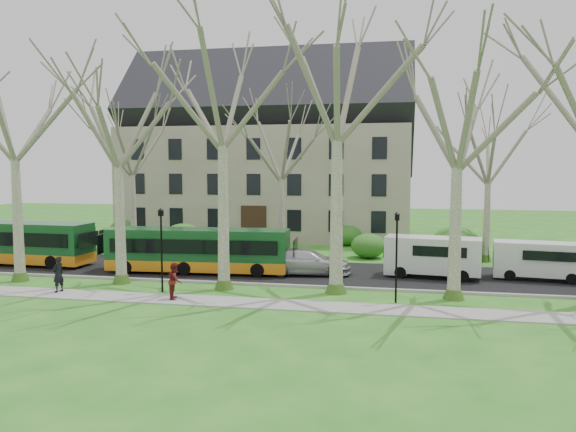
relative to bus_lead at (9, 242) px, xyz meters
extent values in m
plane|color=#2A7421|center=(19.46, -4.79, -1.50)|extent=(120.00, 120.00, 0.00)
cube|color=gray|center=(19.46, -7.29, -1.47)|extent=(70.00, 2.00, 0.06)
cube|color=black|center=(19.46, 0.71, -1.47)|extent=(80.00, 8.00, 0.06)
cube|color=#A5A39E|center=(19.46, -3.29, -1.43)|extent=(80.00, 0.25, 0.14)
cube|color=gray|center=(13.46, 19.21, 3.50)|extent=(26.00, 12.00, 10.00)
cylinder|color=black|center=(13.46, -5.79, 0.50)|extent=(0.10, 0.10, 4.00)
cube|color=black|center=(13.46, -5.79, 2.65)|extent=(0.22, 0.22, 0.30)
cylinder|color=black|center=(25.46, -5.79, 0.50)|extent=(0.10, 0.10, 4.00)
cube|color=black|center=(25.46, -5.79, 2.65)|extent=(0.22, 0.22, 0.30)
ellipsoid|color=#1B5F1F|center=(3.46, 7.21, -0.50)|extent=(2.60, 2.60, 2.00)
ellipsoid|color=#1B5F1F|center=(9.46, 7.21, -0.50)|extent=(2.60, 2.60, 2.00)
ellipsoid|color=#1B5F1F|center=(23.46, 7.21, -0.50)|extent=(2.60, 2.60, 2.00)
ellipsoid|color=#1B5F1F|center=(29.46, 7.21, -0.50)|extent=(2.60, 2.60, 2.00)
ellipsoid|color=#1B5F1F|center=(1.46, 13.21, -0.50)|extent=(2.60, 2.60, 2.00)
ellipsoid|color=#1B5F1F|center=(21.46, 13.21, -0.50)|extent=(2.60, 2.60, 2.00)
imported|color=silver|center=(20.16, 0.12, -0.67)|extent=(5.59, 2.93, 1.55)
imported|color=black|center=(8.26, -7.02, -0.52)|extent=(0.60, 0.77, 1.86)
imported|color=maroon|center=(14.77, -7.24, -0.55)|extent=(0.88, 1.02, 1.78)
camera|label=1|loc=(25.48, -32.85, 5.10)|focal=35.00mm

